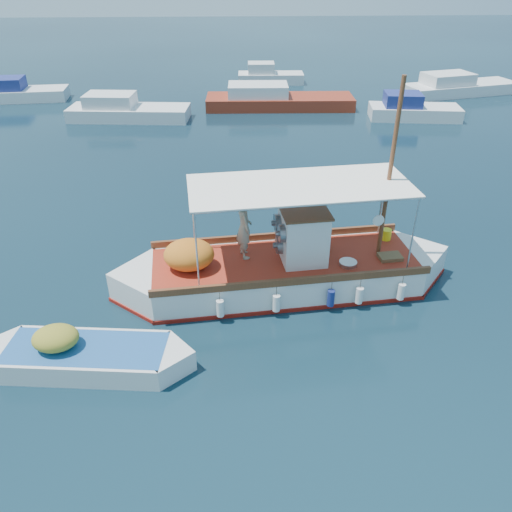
{
  "coord_description": "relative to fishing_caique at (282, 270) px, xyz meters",
  "views": [
    {
      "loc": [
        -1.63,
        -12.76,
        9.13
      ],
      "look_at": [
        -0.99,
        0.0,
        1.35
      ],
      "focal_mm": 35.0,
      "sensor_mm": 36.0,
      "label": 1
    }
  ],
  "objects": [
    {
      "name": "bg_boat_far_w",
      "position": [
        -16.75,
        24.4,
        -0.09
      ],
      "size": [
        6.54,
        2.87,
        1.8
      ],
      "rotation": [
        0.0,
        0.0,
        0.09
      ],
      "color": "silver",
      "rests_on": "ground"
    },
    {
      "name": "dinghy",
      "position": [
        -5.36,
        -3.36,
        -0.3
      ],
      "size": [
        5.59,
        1.98,
        1.37
      ],
      "rotation": [
        0.0,
        0.0,
        -0.1
      ],
      "color": "white",
      "rests_on": "ground"
    },
    {
      "name": "bg_boat_ne",
      "position": [
        10.07,
        18.43,
        -0.09
      ],
      "size": [
        5.84,
        2.87,
        1.8
      ],
      "rotation": [
        0.0,
        0.0,
        -0.12
      ],
      "color": "silver",
      "rests_on": "ground"
    },
    {
      "name": "bg_boat_nw",
      "position": [
        -8.2,
        19.17,
        -0.09
      ],
      "size": [
        7.71,
        3.03,
        1.8
      ],
      "rotation": [
        0.0,
        0.0,
        -0.08
      ],
      "color": "silver",
      "rests_on": "ground"
    },
    {
      "name": "fishing_caique",
      "position": [
        0.0,
        0.0,
        0.0
      ],
      "size": [
        10.79,
        3.68,
        6.61
      ],
      "rotation": [
        0.0,
        0.0,
        0.1
      ],
      "color": "white",
      "rests_on": "ground"
    },
    {
      "name": "ground",
      "position": [
        0.15,
        -0.34,
        -0.59
      ],
      "size": [
        160.0,
        160.0,
        0.0
      ],
      "primitive_type": "plane",
      "color": "black",
      "rests_on": "ground"
    },
    {
      "name": "bg_boat_n",
      "position": [
        1.54,
        21.43,
        -0.09
      ],
      "size": [
        10.04,
        3.11,
        1.8
      ],
      "rotation": [
        0.0,
        0.0,
        -0.03
      ],
      "color": "maroon",
      "rests_on": "ground"
    },
    {
      "name": "bg_boat_e",
      "position": [
        15.54,
        24.57,
        -0.09
      ],
      "size": [
        9.02,
        4.63,
        1.8
      ],
      "rotation": [
        0.0,
        0.0,
        0.25
      ],
      "color": "silver",
      "rests_on": "ground"
    },
    {
      "name": "bg_boat_far_n",
      "position": [
        1.65,
        29.07,
        -0.09
      ],
      "size": [
        5.32,
        2.17,
        1.8
      ],
      "rotation": [
        0.0,
        0.0,
        -0.03
      ],
      "color": "silver",
      "rests_on": "ground"
    }
  ]
}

